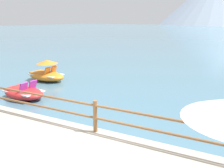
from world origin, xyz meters
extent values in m
cylinder|color=brown|center=(0.00, 1.55, 0.88)|extent=(0.12, 0.12, 0.95)
cylinder|color=brown|center=(0.00, 1.55, 1.21)|extent=(23.80, 0.07, 0.07)
cylinder|color=brown|center=(0.00, 1.55, 0.83)|extent=(23.80, 0.07, 0.07)
ellipsoid|color=orange|center=(-6.84, 6.93, 0.28)|extent=(2.44, 1.35, 0.56)
cube|color=silver|center=(-6.84, 6.93, 0.38)|extent=(1.91, 1.10, 0.06)
cube|color=orange|center=(-6.65, 7.19, 0.45)|extent=(0.41, 0.41, 0.08)
cube|color=orange|center=(-6.47, 7.19, 0.67)|extent=(0.22, 0.40, 0.43)
cube|color=orange|center=(-6.66, 6.67, 0.45)|extent=(0.41, 0.41, 0.08)
cube|color=orange|center=(-6.48, 6.67, 0.67)|extent=(0.22, 0.40, 0.43)
cube|color=orange|center=(-7.50, 6.95, 0.44)|extent=(0.55, 0.92, 0.12)
cone|color=orange|center=(-6.72, 6.93, 1.15)|extent=(1.26, 1.26, 0.22)
ellipsoid|color=red|center=(-5.30, 3.75, 0.27)|extent=(2.24, 1.43, 0.53)
cube|color=silver|center=(-5.30, 3.75, 0.36)|extent=(1.75, 1.17, 0.06)
cube|color=purple|center=(-5.12, 4.01, 0.43)|extent=(0.42, 0.42, 0.08)
cube|color=purple|center=(-4.95, 3.99, 0.65)|extent=(0.23, 0.41, 0.43)
cube|color=purple|center=(-5.15, 3.48, 0.43)|extent=(0.42, 0.42, 0.08)
cube|color=purple|center=(-4.97, 3.47, 0.65)|extent=(0.23, 0.41, 0.43)
cube|color=red|center=(-5.90, 3.79, 0.42)|extent=(0.53, 0.94, 0.12)
cube|color=white|center=(2.72, 5.00, 0.43)|extent=(0.67, 0.87, 0.12)
camera|label=1|loc=(3.78, -4.36, 3.63)|focal=41.55mm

